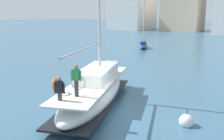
% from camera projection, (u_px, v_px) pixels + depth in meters
% --- Properties ---
extents(ground_plane, '(400.00, 400.00, 0.00)m').
position_uv_depth(ground_plane, '(108.00, 114.00, 14.17)').
color(ground_plane, '#38607A').
extents(main_sailboat, '(5.31, 9.87, 13.73)m').
position_uv_depth(main_sailboat, '(95.00, 90.00, 15.44)').
color(main_sailboat, white).
rests_on(main_sailboat, ground).
extents(moored_cutter_left, '(2.64, 4.94, 7.83)m').
position_uv_depth(moored_cutter_left, '(143.00, 45.00, 41.00)').
color(moored_cutter_left, navy).
rests_on(moored_cutter_left, ground).
extents(mooring_buoy, '(0.73, 0.73, 0.96)m').
position_uv_depth(mooring_buoy, '(186.00, 121.00, 12.70)').
color(mooring_buoy, silver).
rests_on(mooring_buoy, ground).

